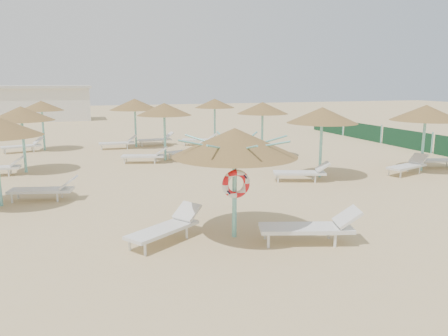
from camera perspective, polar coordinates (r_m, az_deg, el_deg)
name	(u,v)px	position (r m, az deg, el deg)	size (l,w,h in m)	color
ground	(222,234)	(10.68, -0.27, -8.67)	(120.00, 120.00, 0.00)	tan
main_palapa	(235,143)	(10.00, 1.41, 3.30)	(2.90, 2.90, 2.60)	#75CCC3
lounger_main_a	(167,227)	(10.25, -7.46, -7.61)	(1.98, 1.62, 0.72)	white
lounger_main_b	(312,227)	(10.23, 11.48, -7.50)	(2.36, 1.31, 0.82)	white
palapa_field	(186,112)	(19.56, -4.96, 7.27)	(20.02, 13.57, 2.71)	#75CCC3
service_hut	(45,103)	(44.68, -22.34, 7.87)	(8.40, 4.40, 3.25)	silver
windbreak_fence	(406,139)	(26.15, 22.71, 3.50)	(0.08, 19.84, 1.10)	#1B522D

